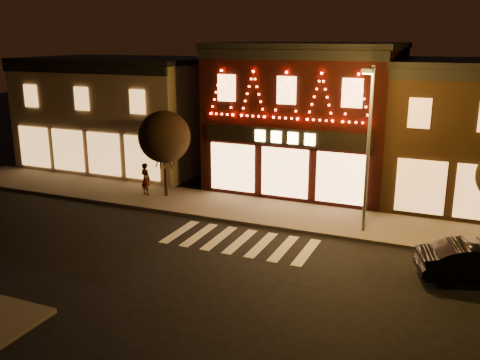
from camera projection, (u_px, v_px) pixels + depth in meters
The scene contains 7 objects.
ground at pixel (197, 279), 19.50m from camera, with size 120.00×120.00×0.00m, color black.
sidewalk_far at pixel (310, 218), 25.81m from camera, with size 44.00×4.00×0.15m, color #47423D.
building_left at pixel (122, 112), 35.90m from camera, with size 12.20×8.28×7.30m.
building_pulp at pixel (308, 116), 30.80m from camera, with size 10.20×8.34×8.30m.
streetlamp_mid at pixel (368, 138), 22.63m from camera, with size 0.46×1.66×7.31m.
tree_left at pixel (164, 137), 28.31m from camera, with size 2.81×2.81×4.70m.
pedestrian at pixel (146, 179), 29.14m from camera, with size 0.66×0.43×1.80m, color gray.
Camera 1 is at (8.51, -15.78, 8.62)m, focal length 39.62 mm.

